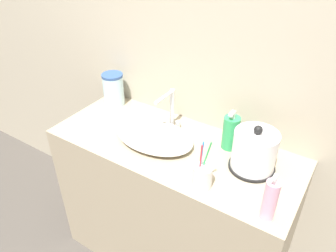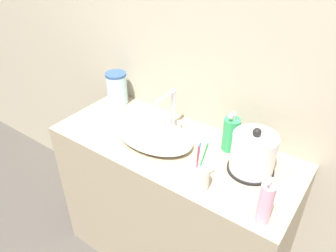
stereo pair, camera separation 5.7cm
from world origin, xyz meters
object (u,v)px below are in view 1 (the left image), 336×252
(faucet, at_px, (171,108))
(lotion_bottle, at_px, (231,132))
(shampoo_bottle, at_px, (270,200))
(water_pitcher, at_px, (114,89))
(electric_kettle, at_px, (254,152))
(toothbrush_cup, at_px, (203,176))

(faucet, xyz_separation_m, lotion_bottle, (0.32, 0.01, -0.04))
(shampoo_bottle, distance_m, water_pitcher, 1.07)
(shampoo_bottle, height_order, water_pitcher, shampoo_bottle)
(lotion_bottle, distance_m, shampoo_bottle, 0.43)
(shampoo_bottle, bearing_deg, electric_kettle, 122.04)
(electric_kettle, relative_size, shampoo_bottle, 1.06)
(shampoo_bottle, bearing_deg, lotion_bottle, 132.36)
(faucet, relative_size, water_pitcher, 1.14)
(water_pitcher, bearing_deg, lotion_bottle, -1.81)
(faucet, distance_m, toothbrush_cup, 0.45)
(toothbrush_cup, bearing_deg, shampoo_bottle, -3.25)
(lotion_bottle, bearing_deg, electric_kettle, -30.51)
(faucet, distance_m, water_pitcher, 0.41)
(electric_kettle, relative_size, water_pitcher, 1.17)
(electric_kettle, distance_m, lotion_bottle, 0.17)
(faucet, height_order, lotion_bottle, faucet)
(lotion_bottle, bearing_deg, faucet, -177.80)
(water_pitcher, bearing_deg, faucet, -4.95)
(toothbrush_cup, distance_m, water_pitcher, 0.81)
(faucet, bearing_deg, shampoo_bottle, -26.59)
(faucet, relative_size, shampoo_bottle, 1.03)
(faucet, height_order, water_pitcher, faucet)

